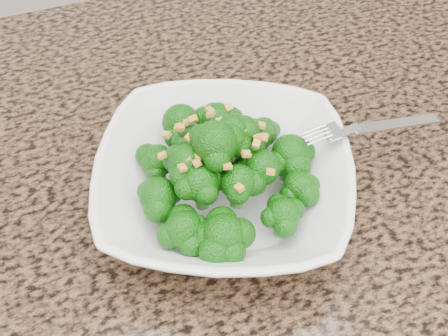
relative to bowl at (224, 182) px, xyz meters
name	(u,v)px	position (x,y,z in m)	size (l,w,h in m)	color
bowl	(224,182)	(0.00, 0.00, 0.00)	(0.25, 0.25, 0.06)	white
broccoli_pile	(224,134)	(0.00, 0.00, 0.07)	(0.22, 0.22, 0.07)	#115C0A
garlic_topping	(224,102)	(0.00, 0.00, 0.10)	(0.13, 0.13, 0.01)	gold
fork	(353,130)	(0.13, -0.01, 0.04)	(0.17, 0.03, 0.01)	silver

